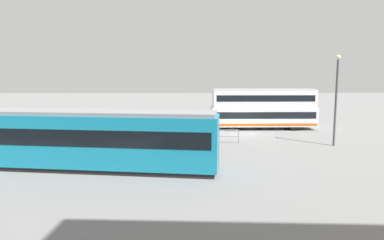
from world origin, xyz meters
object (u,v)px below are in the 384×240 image
object	(u,v)px
street_lamp	(336,93)
double_decker_bus	(263,109)
tram_yellow	(94,139)
info_sign	(151,122)
pedestrian_near_railing	(209,137)

from	to	relation	value
street_lamp	double_decker_bus	bearing A→B (deg)	-67.05
tram_yellow	info_sign	world-z (taller)	tram_yellow
pedestrian_near_railing	info_sign	xyz separation A→B (m)	(4.28, -2.21, 0.79)
tram_yellow	pedestrian_near_railing	size ratio (longest dim) A/B	8.39
tram_yellow	pedestrian_near_railing	world-z (taller)	tram_yellow
street_lamp	pedestrian_near_railing	bearing A→B (deg)	9.03
tram_yellow	info_sign	xyz separation A→B (m)	(-2.51, -6.73, 0.05)
pedestrian_near_railing	info_sign	size ratio (longest dim) A/B	0.66
double_decker_bus	pedestrian_near_railing	size ratio (longest dim) A/B	6.09
double_decker_bus	tram_yellow	size ratio (longest dim) A/B	0.73
pedestrian_near_railing	street_lamp	xyz separation A→B (m)	(-9.53, -1.51, 2.99)
tram_yellow	street_lamp	distance (m)	17.54
double_decker_bus	street_lamp	distance (m)	9.20
double_decker_bus	tram_yellow	distance (m)	19.21
tram_yellow	pedestrian_near_railing	xyz separation A→B (m)	(-6.79, -4.52, -0.74)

